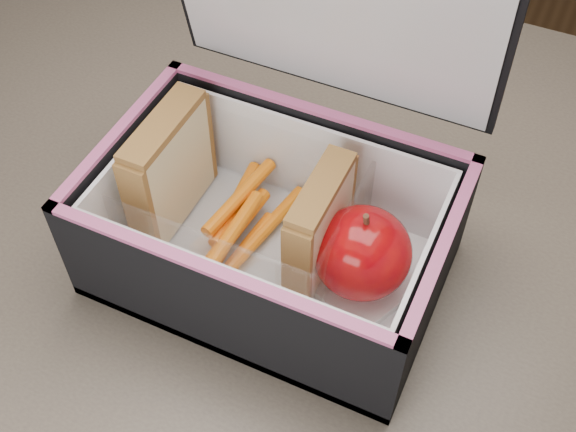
# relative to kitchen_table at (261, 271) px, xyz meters

# --- Properties ---
(kitchen_table) EXTENTS (1.20, 0.80, 0.75)m
(kitchen_table) POSITION_rel_kitchen_table_xyz_m (0.00, 0.00, 0.00)
(kitchen_table) COLOR brown
(kitchen_table) RESTS_ON ground
(lunch_bag) EXTENTS (0.28, 0.23, 0.28)m
(lunch_bag) POSITION_rel_kitchen_table_xyz_m (0.04, -0.04, 0.15)
(lunch_bag) COLOR black
(lunch_bag) RESTS_ON kitchen_table
(plastic_tub) EXTENTS (0.18, 0.13, 0.08)m
(plastic_tub) POSITION_rel_kitchen_table_xyz_m (0.01, -0.04, 0.14)
(plastic_tub) COLOR white
(plastic_tub) RESTS_ON lunch_bag
(sandwich_left) EXTENTS (0.03, 0.10, 0.11)m
(sandwich_left) POSITION_rel_kitchen_table_xyz_m (-0.06, -0.04, 0.16)
(sandwich_left) COLOR beige
(sandwich_left) RESTS_ON plastic_tub
(sandwich_right) EXTENTS (0.02, 0.09, 0.10)m
(sandwich_right) POSITION_rel_kitchen_table_xyz_m (0.08, -0.04, 0.15)
(sandwich_right) COLOR beige
(sandwich_right) RESTS_ON plastic_tub
(carrot_sticks) EXTENTS (0.06, 0.14, 0.03)m
(carrot_sticks) POSITION_rel_kitchen_table_xyz_m (0.00, -0.04, 0.12)
(carrot_sticks) COLOR #DC5400
(carrot_sticks) RESTS_ON plastic_tub
(paper_napkin) EXTENTS (0.10, 0.10, 0.01)m
(paper_napkin) POSITION_rel_kitchen_table_xyz_m (0.12, -0.04, 0.11)
(paper_napkin) COLOR white
(paper_napkin) RESTS_ON lunch_bag
(red_apple) EXTENTS (0.10, 0.10, 0.08)m
(red_apple) POSITION_rel_kitchen_table_xyz_m (0.11, -0.04, 0.15)
(red_apple) COLOR #7B000B
(red_apple) RESTS_ON paper_napkin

